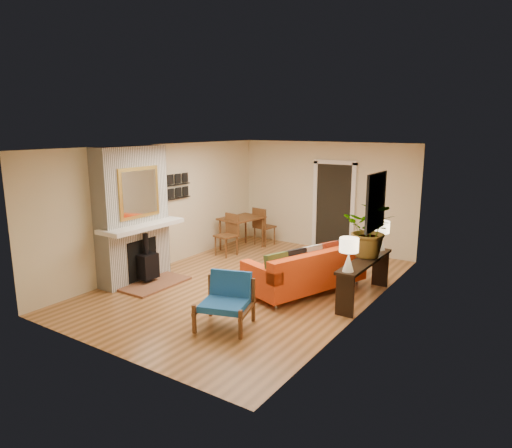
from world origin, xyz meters
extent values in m
plane|color=#B57945|center=(0.00, 0.00, 0.00)|extent=(6.50, 6.50, 0.00)
plane|color=white|center=(0.00, 0.00, 2.60)|extent=(6.50, 6.50, 0.00)
plane|color=beige|center=(0.00, 3.25, 1.30)|extent=(4.50, 0.00, 4.50)
plane|color=beige|center=(0.00, -3.25, 1.30)|extent=(4.50, 0.00, 4.50)
plane|color=beige|center=(-2.25, 0.00, 1.30)|extent=(0.00, 6.50, 6.50)
plane|color=beige|center=(2.25, 0.00, 1.30)|extent=(0.00, 6.50, 6.50)
cube|color=black|center=(0.25, 3.22, 1.05)|extent=(0.88, 0.06, 2.10)
cube|color=white|center=(-0.24, 3.21, 1.05)|extent=(0.10, 0.08, 2.18)
cube|color=white|center=(0.74, 3.21, 1.05)|extent=(0.10, 0.08, 2.18)
cube|color=white|center=(0.25, 3.21, 2.13)|extent=(1.08, 0.08, 0.10)
cube|color=black|center=(2.22, 0.40, 1.75)|extent=(0.04, 0.85, 0.95)
cube|color=slate|center=(2.19, 0.40, 1.75)|extent=(0.01, 0.70, 0.80)
cube|color=black|center=(-2.21, 0.35, 1.42)|extent=(0.06, 0.95, 0.02)
cube|color=black|center=(-2.21, 0.35, 1.72)|extent=(0.06, 0.95, 0.02)
cube|color=white|center=(-2.04, -1.00, 1.86)|extent=(0.42, 1.50, 1.48)
cube|color=white|center=(-2.04, -1.00, 0.56)|extent=(0.42, 1.50, 1.12)
cube|color=white|center=(-1.79, -1.00, 1.12)|extent=(0.60, 1.68, 0.08)
cube|color=black|center=(-1.83, -1.00, 0.45)|extent=(0.03, 0.72, 0.78)
cube|color=brown|center=(-1.53, -1.00, 0.02)|extent=(0.75, 1.30, 0.04)
cube|color=black|center=(-1.71, -1.00, 0.34)|extent=(0.30, 0.36, 0.48)
cylinder|color=black|center=(-1.71, -1.00, 0.78)|extent=(0.10, 0.10, 0.40)
cube|color=gold|center=(-1.82, -1.00, 1.75)|extent=(0.04, 0.95, 0.95)
cube|color=silver|center=(-1.80, -1.00, 1.75)|extent=(0.01, 0.82, 0.82)
cylinder|color=silver|center=(0.30, -0.47, 0.05)|extent=(0.06, 0.06, 0.11)
cylinder|color=silver|center=(1.01, -0.72, 0.05)|extent=(0.06, 0.06, 0.11)
cylinder|color=silver|center=(0.98, 1.42, 0.05)|extent=(0.06, 0.06, 0.11)
cylinder|color=silver|center=(1.69, 1.16, 0.05)|extent=(0.06, 0.06, 0.11)
cube|color=#F35316|center=(0.99, 0.35, 0.27)|extent=(1.68, 2.46, 0.32)
cube|color=#F35316|center=(1.35, 0.22, 0.62)|extent=(0.97, 2.20, 0.38)
cube|color=#F35316|center=(0.64, -0.62, 0.54)|extent=(0.98, 0.51, 0.22)
cube|color=#F35316|center=(1.34, 1.32, 0.54)|extent=(0.98, 0.51, 0.22)
cube|color=#425624|center=(0.91, -0.54, 0.67)|extent=(0.35, 0.48, 0.45)
cube|color=black|center=(1.06, -0.13, 0.67)|extent=(0.35, 0.48, 0.45)
cube|color=#ABABA6|center=(1.20, 0.27, 0.67)|extent=(0.35, 0.48, 0.45)
cube|color=maroon|center=(1.33, 0.63, 0.67)|extent=(0.35, 0.48, 0.45)
cube|color=black|center=(1.48, 1.03, 0.67)|extent=(0.35, 0.48, 0.45)
cylinder|color=silver|center=(0.28, 0.00, 0.03)|extent=(0.04, 0.04, 0.06)
cylinder|color=silver|center=(0.85, 0.20, 0.03)|extent=(0.04, 0.04, 0.06)
cylinder|color=silver|center=(0.09, 0.57, 0.03)|extent=(0.04, 0.04, 0.06)
cylinder|color=silver|center=(0.65, 0.76, 0.03)|extent=(0.04, 0.04, 0.06)
cube|color=#F35316|center=(0.47, 0.38, 0.22)|extent=(0.93, 0.93, 0.31)
cube|color=brown|center=(0.38, -1.85, 0.30)|extent=(0.27, 0.72, 0.05)
cube|color=brown|center=(0.48, -2.16, 0.22)|extent=(0.06, 0.06, 0.43)
cube|color=brown|center=(0.29, -1.54, 0.34)|extent=(0.06, 0.06, 0.69)
cube|color=brown|center=(1.06, -1.64, 0.30)|extent=(0.27, 0.72, 0.05)
cube|color=brown|center=(1.16, -1.95, 0.22)|extent=(0.06, 0.06, 0.43)
cube|color=brown|center=(0.96, -1.33, 0.34)|extent=(0.06, 0.06, 0.69)
cube|color=blue|center=(0.72, -1.74, 0.35)|extent=(0.80, 0.78, 0.10)
cube|color=blue|center=(0.63, -1.46, 0.59)|extent=(0.67, 0.35, 0.40)
cube|color=brown|center=(-1.65, 2.06, 0.77)|extent=(0.88, 1.14, 0.04)
cylinder|color=brown|center=(-2.01, 1.66, 0.37)|extent=(0.05, 0.05, 0.75)
cylinder|color=brown|center=(-1.43, 1.57, 0.37)|extent=(0.05, 0.05, 0.75)
cylinder|color=brown|center=(-1.87, 2.54, 0.37)|extent=(0.05, 0.05, 0.75)
cylinder|color=brown|center=(-1.29, 2.45, 0.37)|extent=(0.05, 0.05, 0.75)
cube|color=brown|center=(-1.60, 1.37, 0.47)|extent=(0.50, 0.50, 0.04)
cube|color=brown|center=(-1.57, 1.57, 0.73)|extent=(0.44, 0.11, 0.48)
cylinder|color=brown|center=(-1.81, 1.22, 0.23)|extent=(0.04, 0.04, 0.46)
cylinder|color=brown|center=(-1.46, 1.16, 0.23)|extent=(0.04, 0.04, 0.46)
cylinder|color=brown|center=(-1.75, 1.57, 0.23)|extent=(0.04, 0.04, 0.46)
cylinder|color=brown|center=(-1.40, 1.51, 0.23)|extent=(0.04, 0.04, 0.46)
cube|color=brown|center=(-1.39, 2.70, 0.47)|extent=(0.50, 0.50, 0.04)
cube|color=brown|center=(-1.42, 2.49, 0.73)|extent=(0.44, 0.11, 0.48)
cylinder|color=brown|center=(-1.59, 2.55, 0.23)|extent=(0.04, 0.04, 0.46)
cylinder|color=brown|center=(-1.24, 2.50, 0.23)|extent=(0.04, 0.04, 0.46)
cylinder|color=brown|center=(-1.53, 2.90, 0.23)|extent=(0.04, 0.04, 0.46)
cylinder|color=brown|center=(-1.19, 2.84, 0.23)|extent=(0.04, 0.04, 0.46)
cube|color=black|center=(2.07, 0.46, 0.70)|extent=(0.34, 1.85, 0.05)
cube|color=black|center=(2.07, -0.39, 0.34)|extent=(0.30, 0.04, 0.68)
cube|color=black|center=(2.07, 1.31, 0.34)|extent=(0.30, 0.04, 0.68)
cone|color=white|center=(2.07, -0.31, 0.88)|extent=(0.18, 0.18, 0.30)
cylinder|color=white|center=(2.07, -0.31, 1.05)|extent=(0.03, 0.03, 0.06)
cylinder|color=#FFEABF|center=(2.07, -0.31, 1.16)|extent=(0.30, 0.30, 0.22)
cone|color=white|center=(2.07, 1.23, 0.88)|extent=(0.18, 0.18, 0.30)
cylinder|color=white|center=(2.07, 1.23, 1.05)|extent=(0.03, 0.03, 0.06)
cylinder|color=#FFEABF|center=(2.07, 1.23, 1.16)|extent=(0.30, 0.30, 0.22)
imported|color=#1E5919|center=(2.06, 0.68, 1.21)|extent=(0.95, 0.84, 0.98)
camera|label=1|loc=(4.64, -6.82, 2.96)|focal=32.00mm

